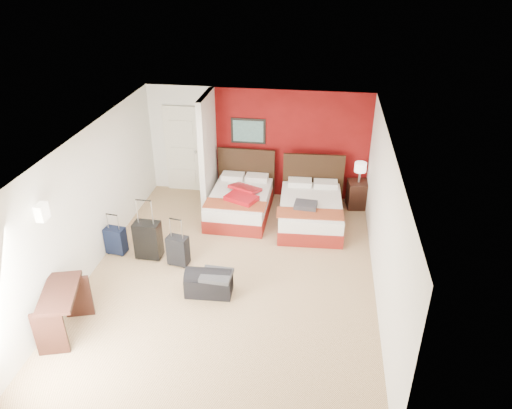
% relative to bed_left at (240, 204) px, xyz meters
% --- Properties ---
extents(ground, '(6.50, 6.50, 0.00)m').
position_rel_bed_left_xyz_m(ground, '(0.23, -2.10, -0.27)').
color(ground, tan).
rests_on(ground, ground).
extents(room_walls, '(5.02, 6.52, 2.50)m').
position_rel_bed_left_xyz_m(room_walls, '(-1.18, -0.68, 0.99)').
color(room_walls, white).
rests_on(room_walls, ground).
extents(red_accent_panel, '(3.50, 0.04, 2.50)m').
position_rel_bed_left_xyz_m(red_accent_panel, '(0.98, 1.13, 0.98)').
color(red_accent_panel, maroon).
rests_on(red_accent_panel, ground).
extents(partition_wall, '(0.12, 1.20, 2.50)m').
position_rel_bed_left_xyz_m(partition_wall, '(-0.77, 0.51, 0.98)').
color(partition_wall, silver).
rests_on(partition_wall, ground).
extents(entry_door, '(0.82, 0.06, 2.05)m').
position_rel_bed_left_xyz_m(entry_door, '(-1.52, 1.10, 0.76)').
color(entry_door, silver).
rests_on(entry_door, ground).
extents(bed_left, '(1.27, 1.79, 0.53)m').
position_rel_bed_left_xyz_m(bed_left, '(0.00, 0.00, 0.00)').
color(bed_left, white).
rests_on(bed_left, ground).
extents(bed_right, '(1.36, 1.88, 0.55)m').
position_rel_bed_left_xyz_m(bed_right, '(1.53, -0.17, 0.01)').
color(bed_right, white).
rests_on(bed_right, ground).
extents(red_suitcase_open, '(0.93, 1.05, 0.11)m').
position_rel_bed_left_xyz_m(red_suitcase_open, '(0.10, -0.10, 0.32)').
color(red_suitcase_open, '#A70E17').
rests_on(red_suitcase_open, bed_left).
extents(jacket_bundle, '(0.47, 0.39, 0.11)m').
position_rel_bed_left_xyz_m(jacket_bundle, '(1.43, -0.47, 0.34)').
color(jacket_bundle, '#3A3A3F').
rests_on(jacket_bundle, bed_right).
extents(nightstand, '(0.49, 0.49, 0.61)m').
position_rel_bed_left_xyz_m(nightstand, '(2.53, 0.77, 0.04)').
color(nightstand, black).
rests_on(nightstand, ground).
extents(table_lamp, '(0.28, 0.28, 0.46)m').
position_rel_bed_left_xyz_m(table_lamp, '(2.53, 0.77, 0.58)').
color(table_lamp, white).
rests_on(table_lamp, nightstand).
extents(suitcase_black, '(0.48, 0.31, 0.71)m').
position_rel_bed_left_xyz_m(suitcase_black, '(-1.40, -1.82, 0.09)').
color(suitcase_black, black).
rests_on(suitcase_black, ground).
extents(suitcase_charcoal, '(0.41, 0.29, 0.55)m').
position_rel_bed_left_xyz_m(suitcase_charcoal, '(-0.79, -1.96, 0.01)').
color(suitcase_charcoal, black).
rests_on(suitcase_charcoal, ground).
extents(suitcase_navy, '(0.39, 0.27, 0.51)m').
position_rel_bed_left_xyz_m(suitcase_navy, '(-2.07, -1.77, -0.01)').
color(suitcase_navy, black).
rests_on(suitcase_navy, ground).
extents(duffel_bag, '(0.79, 0.44, 0.39)m').
position_rel_bed_left_xyz_m(duffel_bag, '(-0.05, -2.71, -0.07)').
color(duffel_bag, black).
rests_on(duffel_bag, ground).
extents(jacket_draped, '(0.52, 0.45, 0.07)m').
position_rel_bed_left_xyz_m(jacket_draped, '(0.10, -2.76, 0.16)').
color(jacket_draped, '#393A3E').
rests_on(jacket_draped, duffel_bag).
extents(desk, '(0.74, 1.06, 0.80)m').
position_rel_bed_left_xyz_m(desk, '(-1.94, -3.95, 0.14)').
color(desk, black).
rests_on(desk, ground).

